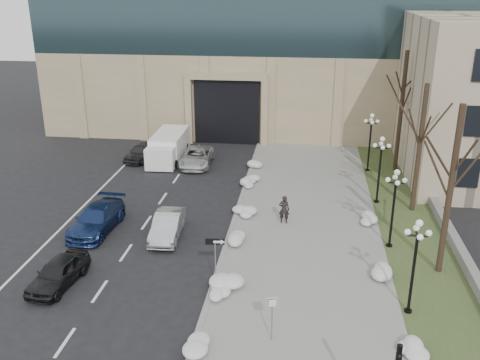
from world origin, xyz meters
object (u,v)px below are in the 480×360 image
object	(u,v)px
car_b	(167,226)
lamppost_c	(380,161)
lamppost_b	(394,198)
lamppost_a	(415,255)
car_e	(141,152)
car_d	(197,157)
pedestrian	(284,209)
lamppost_d	(370,135)
box_truck	(168,147)
keep_sign	(272,310)
car_c	(97,219)
one_way_sign	(218,247)
car_a	(58,273)

from	to	relation	value
car_b	lamppost_c	bearing A→B (deg)	24.00
lamppost_b	lamppost_a	bearing A→B (deg)	-90.00
car_e	car_d	bearing A→B (deg)	2.13
pedestrian	lamppost_d	xyz separation A→B (m)	(6.16, 10.65, 2.05)
box_truck	lamppost_c	xyz separation A→B (m)	(16.56, -7.59, 2.02)
pedestrian	lamppost_b	bearing A→B (deg)	162.22
pedestrian	keep_sign	world-z (taller)	keep_sign
lamppost_d	car_c	bearing A→B (deg)	-143.40
car_b	keep_sign	world-z (taller)	keep_sign
car_c	pedestrian	world-z (taller)	pedestrian
lamppost_b	keep_sign	bearing A→B (deg)	-123.08
box_truck	lamppost_d	bearing A→B (deg)	-5.03
car_c	lamppost_c	size ratio (longest dim) A/B	1.11
car_d	lamppost_a	size ratio (longest dim) A/B	1.07
car_c	lamppost_b	size ratio (longest dim) A/B	1.11
car_b	car_e	size ratio (longest dim) A/B	1.06
lamppost_c	one_way_sign	bearing A→B (deg)	-127.60
car_d	lamppost_a	bearing A→B (deg)	-56.05
box_truck	lamppost_a	distance (m)	26.50
car_a	box_truck	size ratio (longest dim) A/B	0.60
lamppost_c	keep_sign	bearing A→B (deg)	-111.03
lamppost_b	lamppost_c	distance (m)	6.50
car_d	pedestrian	size ratio (longest dim) A/B	2.81
car_c	lamppost_a	world-z (taller)	lamppost_a
car_c	lamppost_c	bearing A→B (deg)	23.35
box_truck	lamppost_b	xyz separation A→B (m)	(16.56, -14.09, 2.02)
car_e	lamppost_b	distance (m)	23.35
one_way_sign	lamppost_a	world-z (taller)	lamppost_a
car_c	box_truck	size ratio (longest dim) A/B	0.77
car_a	lamppost_c	distance (m)	21.35
car_b	pedestrian	bearing A→B (deg)	17.42
box_truck	keep_sign	world-z (taller)	keep_sign
car_b	lamppost_c	distance (m)	14.78
lamppost_a	lamppost_c	distance (m)	13.00
car_a	lamppost_d	distance (m)	25.75
box_truck	one_way_sign	bearing A→B (deg)	-70.02
lamppost_d	car_e	bearing A→B (deg)	178.05
one_way_sign	car_b	bearing A→B (deg)	122.02
car_c	box_truck	bearing A→B (deg)	89.42
car_d	keep_sign	world-z (taller)	keep_sign
car_c	car_d	size ratio (longest dim) A/B	1.03
lamppost_b	lamppost_d	world-z (taller)	same
keep_sign	lamppost_c	xyz separation A→B (m)	(6.10, 15.86, 1.47)
pedestrian	lamppost_d	distance (m)	12.47
car_b	box_truck	xyz separation A→B (m)	(-3.61, 14.33, 0.33)
car_b	keep_sign	xyz separation A→B (m)	(6.85, -9.11, 0.88)
car_d	pedestrian	bearing A→B (deg)	-55.49
lamppost_a	lamppost_b	bearing A→B (deg)	90.00
car_e	lamppost_a	bearing A→B (deg)	-36.20
pedestrian	lamppost_c	xyz separation A→B (m)	(6.16, 4.15, 2.05)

